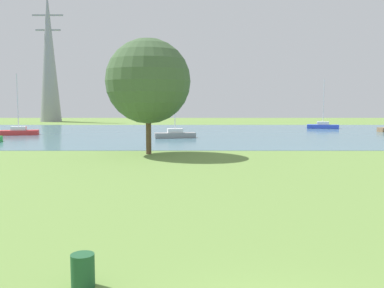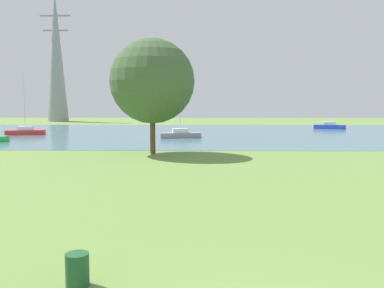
% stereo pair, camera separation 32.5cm
% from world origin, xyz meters
% --- Properties ---
extents(ground_plane, '(160.00, 160.00, 0.00)m').
position_xyz_m(ground_plane, '(0.00, 22.00, 0.00)').
color(ground_plane, olive).
extents(litter_bin, '(0.56, 0.56, 0.80)m').
position_xyz_m(litter_bin, '(-4.27, 2.42, 0.40)').
color(litter_bin, '#1E512D').
rests_on(litter_bin, ground).
extents(water_surface, '(140.00, 40.00, 0.02)m').
position_xyz_m(water_surface, '(0.00, 50.00, 0.01)').
color(water_surface, slate).
rests_on(water_surface, ground).
extents(sailboat_blue, '(5.03, 2.72, 7.77)m').
position_xyz_m(sailboat_blue, '(18.96, 59.93, 0.47)').
color(sailboat_blue, blue).
rests_on(sailboat_blue, water_surface).
extents(sailboat_gray, '(4.98, 2.27, 5.22)m').
position_xyz_m(sailboat_gray, '(-3.69, 42.99, 0.44)').
color(sailboat_gray, gray).
rests_on(sailboat_gray, water_surface).
extents(sailboat_red, '(5.01, 2.51, 7.81)m').
position_xyz_m(sailboat_red, '(-23.89, 47.22, 0.47)').
color(sailboat_red, red).
rests_on(sailboat_red, water_surface).
extents(tree_mid_shore, '(6.93, 6.93, 9.45)m').
position_xyz_m(tree_mid_shore, '(-5.27, 27.82, 5.97)').
color(tree_mid_shore, brown).
rests_on(tree_mid_shore, ground).
extents(electricity_pylon, '(6.40, 4.40, 27.48)m').
position_xyz_m(electricity_pylon, '(-31.57, 83.19, 13.75)').
color(electricity_pylon, gray).
rests_on(electricity_pylon, ground).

